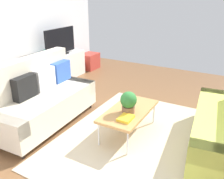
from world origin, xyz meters
name	(u,v)px	position (x,y,z in m)	size (l,w,h in m)	color
ground_plane	(119,132)	(0.00, 0.00, 0.00)	(7.68, 7.68, 0.00)	brown
area_rug	(138,138)	(-0.02, -0.34, 0.01)	(2.90, 2.20, 0.01)	beige
couch_beige	(41,98)	(-0.36, 1.28, 0.45)	(1.94, 0.93, 1.10)	beige
coffee_table	(129,111)	(0.03, -0.14, 0.39)	(1.10, 0.56, 0.42)	#B7844C
tv_console	(62,67)	(1.54, 2.46, 0.32)	(1.40, 0.44, 0.64)	silver
tv	(60,42)	(1.54, 2.44, 0.95)	(1.00, 0.20, 0.64)	black
storage_trunk	(90,61)	(2.64, 2.36, 0.22)	(0.52, 0.40, 0.44)	#B2382D
potted_plant	(128,102)	(-0.05, -0.17, 0.60)	(0.25, 0.25, 0.33)	brown
table_book_0	(126,118)	(-0.26, -0.23, 0.44)	(0.24, 0.18, 0.04)	gold
vase_0	(42,56)	(0.96, 2.51, 0.73)	(0.10, 0.10, 0.18)	silver
vase_1	(47,54)	(1.12, 2.51, 0.74)	(0.13, 0.13, 0.20)	#33B29E
bottle_0	(55,52)	(1.31, 2.42, 0.76)	(0.06, 0.06, 0.23)	purple
bottle_1	(58,53)	(1.42, 2.42, 0.71)	(0.04, 0.04, 0.15)	silver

